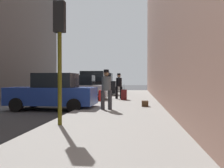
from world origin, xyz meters
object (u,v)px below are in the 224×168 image
fire_hydrant (100,96)px  traffic_light (60,36)px  rolling_suitcase (124,95)px  duffel_bag (145,104)px  pedestrian_with_fedora (119,85)px  parked_black_suv (91,85)px  parked_silver_sedan (78,89)px  parked_white_van (102,84)px  parked_blue_sedan (53,93)px  pedestrian_with_beanie (106,87)px

fire_hydrant → traffic_light: bearing=-89.7°
rolling_suitcase → duffel_bag: 4.27m
pedestrian_with_fedora → parked_black_suv: bearing=121.2°
parked_silver_sedan → traffic_light: traffic_light is taller
parked_white_van → traffic_light: size_ratio=1.29×
traffic_light → parked_blue_sedan: bearing=111.5°
parked_blue_sedan → parked_black_suv: size_ratio=0.91×
pedestrian_with_beanie → rolling_suitcase: (0.49, 5.58, -0.65)m
pedestrian_with_fedora → duffel_bag: pedestrian_with_fedora is taller
fire_hydrant → rolling_suitcase: (1.42, 1.27, -0.01)m
traffic_light → rolling_suitcase: (1.37, 9.47, -2.27)m
pedestrian_with_beanie → duffel_bag: 2.46m
parked_white_van → pedestrian_with_beanie: (2.73, -17.29, 0.10)m
traffic_light → pedestrian_with_fedora: (0.96, 10.24, -1.62)m
parked_blue_sedan → pedestrian_with_beanie: bearing=-16.6°
parked_white_van → fire_hydrant: parked_white_van is taller
parked_black_suv → rolling_suitcase: 6.34m
parked_white_van → duffel_bag: 16.43m
pedestrian_with_fedora → parked_blue_sedan: bearing=-117.0°
parked_white_van → traffic_light: bearing=-85.0°
parked_silver_sedan → parked_black_suv: bearing=90.0°
duffel_bag → parked_silver_sedan: bearing=135.6°
parked_black_suv → pedestrian_with_fedora: 5.44m
rolling_suitcase → pedestrian_with_fedora: bearing=117.6°
parked_blue_sedan → parked_black_suv: bearing=90.0°
parked_white_van → duffel_bag: bearing=-74.1°
parked_white_van → pedestrian_with_fedora: 11.29m
parked_black_suv → duffel_bag: (4.48, -9.51, -0.74)m
fire_hydrant → pedestrian_with_fedora: pedestrian_with_fedora is taller
pedestrian_with_fedora → pedestrian_with_beanie: same height
parked_black_suv → parked_white_van: size_ratio=1.00×
fire_hydrant → parked_black_suv: bearing=105.1°
parked_white_van → traffic_light: (1.85, -21.18, 1.73)m
parked_white_van → parked_silver_sedan: bearing=-90.0°
parked_silver_sedan → parked_black_suv: (-0.00, 5.11, 0.18)m
parked_black_suv → pedestrian_with_fedora: (2.82, -4.66, 0.10)m
parked_silver_sedan → parked_white_van: size_ratio=0.91×
pedestrian_with_fedora → parked_silver_sedan: bearing=-170.8°
parked_silver_sedan → fire_hydrant: 2.43m
parked_silver_sedan → parked_white_van: 11.39m
parked_white_van → duffel_bag: parked_white_van is taller
parked_white_van → parked_blue_sedan: bearing=-90.0°
parked_black_suv → duffel_bag: size_ratio=10.57×
fire_hydrant → pedestrian_with_fedora: size_ratio=0.40×
parked_blue_sedan → parked_silver_sedan: 5.08m
traffic_light → pedestrian_with_beanie: size_ratio=2.03×
parked_white_van → fire_hydrant: size_ratio=6.61×
parked_silver_sedan → rolling_suitcase: (3.22, -0.32, -0.36)m
parked_white_van → fire_hydrant: 13.12m
parked_white_van → rolling_suitcase: parked_white_van is taller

